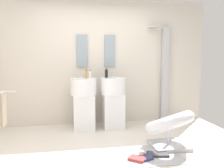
{
  "coord_description": "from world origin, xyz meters",
  "views": [
    {
      "loc": [
        -0.56,
        -3.37,
        1.39
      ],
      "look_at": [
        0.15,
        0.55,
        0.95
      ],
      "focal_mm": 38.12,
      "sensor_mm": 36.0,
      "label": 1
    }
  ],
  "objects_px": {
    "soap_bottle_white": "(90,74)",
    "pedestal_sink_right": "(113,100)",
    "coffee_mug": "(141,154)",
    "soap_bottle_black": "(106,74)",
    "towel_rack": "(1,110)",
    "magazine_red": "(137,159)",
    "magazine_charcoal": "(158,154)",
    "pedestal_sink_left": "(84,101)",
    "lounge_chair": "(170,125)",
    "shower_column": "(164,72)",
    "magazine_navy": "(144,158)",
    "soap_bottle_amber": "(86,74)"
  },
  "relations": [
    {
      "from": "shower_column",
      "to": "soap_bottle_amber",
      "type": "distance_m",
      "value": 1.8
    },
    {
      "from": "pedestal_sink_right",
      "to": "lounge_chair",
      "type": "relative_size",
      "value": 1.01
    },
    {
      "from": "shower_column",
      "to": "lounge_chair",
      "type": "height_order",
      "value": "shower_column"
    },
    {
      "from": "lounge_chair",
      "to": "magazine_red",
      "type": "distance_m",
      "value": 0.8
    },
    {
      "from": "pedestal_sink_right",
      "to": "lounge_chair",
      "type": "height_order",
      "value": "pedestal_sink_right"
    },
    {
      "from": "pedestal_sink_left",
      "to": "soap_bottle_black",
      "type": "relative_size",
      "value": 6.37
    },
    {
      "from": "shower_column",
      "to": "lounge_chair",
      "type": "relative_size",
      "value": 1.88
    },
    {
      "from": "towel_rack",
      "to": "magazine_red",
      "type": "relative_size",
      "value": 4.31
    },
    {
      "from": "towel_rack",
      "to": "soap_bottle_black",
      "type": "bearing_deg",
      "value": 30.68
    },
    {
      "from": "towel_rack",
      "to": "magazine_charcoal",
      "type": "height_order",
      "value": "towel_rack"
    },
    {
      "from": "shower_column",
      "to": "magazine_navy",
      "type": "relative_size",
      "value": 9.56
    },
    {
      "from": "soap_bottle_white",
      "to": "soap_bottle_amber",
      "type": "distance_m",
      "value": 0.27
    },
    {
      "from": "pedestal_sink_left",
      "to": "shower_column",
      "type": "relative_size",
      "value": 0.54
    },
    {
      "from": "magazine_red",
      "to": "magazine_charcoal",
      "type": "relative_size",
      "value": 0.76
    },
    {
      "from": "magazine_red",
      "to": "soap_bottle_black",
      "type": "distance_m",
      "value": 1.97
    },
    {
      "from": "magazine_charcoal",
      "to": "soap_bottle_white",
      "type": "relative_size",
      "value": 1.87
    },
    {
      "from": "shower_column",
      "to": "soap_bottle_black",
      "type": "height_order",
      "value": "shower_column"
    },
    {
      "from": "pedestal_sink_left",
      "to": "pedestal_sink_right",
      "type": "bearing_deg",
      "value": 0.0
    },
    {
      "from": "soap_bottle_black",
      "to": "towel_rack",
      "type": "bearing_deg",
      "value": -149.32
    },
    {
      "from": "coffee_mug",
      "to": "soap_bottle_black",
      "type": "bearing_deg",
      "value": 98.98
    },
    {
      "from": "pedestal_sink_left",
      "to": "towel_rack",
      "type": "bearing_deg",
      "value": -143.34
    },
    {
      "from": "pedestal_sink_right",
      "to": "lounge_chair",
      "type": "xyz_separation_m",
      "value": [
        0.66,
        -1.19,
        -0.2
      ]
    },
    {
      "from": "shower_column",
      "to": "magazine_charcoal",
      "type": "height_order",
      "value": "shower_column"
    },
    {
      "from": "coffee_mug",
      "to": "soap_bottle_black",
      "type": "xyz_separation_m",
      "value": [
        -0.25,
        1.56,
        1.03
      ]
    },
    {
      "from": "pedestal_sink_right",
      "to": "lounge_chair",
      "type": "distance_m",
      "value": 1.38
    },
    {
      "from": "pedestal_sink_left",
      "to": "shower_column",
      "type": "height_order",
      "value": "shower_column"
    },
    {
      "from": "soap_bottle_white",
      "to": "lounge_chair",
      "type": "bearing_deg",
      "value": -49.77
    },
    {
      "from": "magazine_charcoal",
      "to": "coffee_mug",
      "type": "relative_size",
      "value": 3.44
    },
    {
      "from": "magazine_navy",
      "to": "soap_bottle_black",
      "type": "xyz_separation_m",
      "value": [
        -0.26,
        1.65,
        1.05
      ]
    },
    {
      "from": "shower_column",
      "to": "magazine_red",
      "type": "xyz_separation_m",
      "value": [
        -1.16,
        -1.92,
        -1.05
      ]
    },
    {
      "from": "magazine_navy",
      "to": "magazine_red",
      "type": "distance_m",
      "value": 0.09
    },
    {
      "from": "magazine_navy",
      "to": "soap_bottle_amber",
      "type": "relative_size",
      "value": 1.18
    },
    {
      "from": "coffee_mug",
      "to": "soap_bottle_white",
      "type": "xyz_separation_m",
      "value": [
        -0.57,
        1.6,
        1.02
      ]
    },
    {
      "from": "pedestal_sink_right",
      "to": "lounge_chair",
      "type": "bearing_deg",
      "value": -60.94
    },
    {
      "from": "lounge_chair",
      "to": "magazine_red",
      "type": "height_order",
      "value": "lounge_chair"
    },
    {
      "from": "magazine_charcoal",
      "to": "towel_rack",
      "type": "bearing_deg",
      "value": 173.33
    },
    {
      "from": "lounge_chair",
      "to": "pedestal_sink_left",
      "type": "bearing_deg",
      "value": 136.17
    },
    {
      "from": "coffee_mug",
      "to": "magazine_red",
      "type": "bearing_deg",
      "value": -130.89
    },
    {
      "from": "towel_rack",
      "to": "coffee_mug",
      "type": "relative_size",
      "value": 11.27
    },
    {
      "from": "magazine_charcoal",
      "to": "soap_bottle_white",
      "type": "bearing_deg",
      "value": 124.19
    },
    {
      "from": "magazine_red",
      "to": "pedestal_sink_left",
      "type": "bearing_deg",
      "value": 151.01
    },
    {
      "from": "soap_bottle_black",
      "to": "pedestal_sink_right",
      "type": "bearing_deg",
      "value": -32.82
    },
    {
      "from": "lounge_chair",
      "to": "soap_bottle_amber",
      "type": "distance_m",
      "value": 1.76
    },
    {
      "from": "soap_bottle_white",
      "to": "pedestal_sink_right",
      "type": "bearing_deg",
      "value": -14.6
    },
    {
      "from": "magazine_navy",
      "to": "magazine_charcoal",
      "type": "xyz_separation_m",
      "value": [
        0.24,
        0.1,
        -0.0
      ]
    },
    {
      "from": "magazine_charcoal",
      "to": "soap_bottle_white",
      "type": "height_order",
      "value": "soap_bottle_white"
    },
    {
      "from": "pedestal_sink_right",
      "to": "magazine_navy",
      "type": "distance_m",
      "value": 1.66
    },
    {
      "from": "magazine_navy",
      "to": "magazine_red",
      "type": "height_order",
      "value": "magazine_red"
    },
    {
      "from": "pedestal_sink_right",
      "to": "soap_bottle_white",
      "type": "relative_size",
      "value": 7.11
    },
    {
      "from": "soap_bottle_black",
      "to": "soap_bottle_amber",
      "type": "xyz_separation_m",
      "value": [
        -0.41,
        -0.22,
        0.0
      ]
    }
  ]
}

